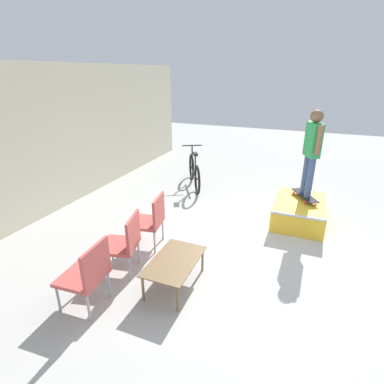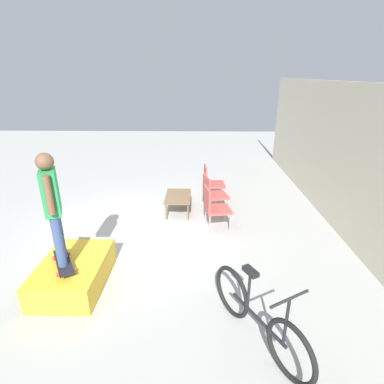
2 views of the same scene
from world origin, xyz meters
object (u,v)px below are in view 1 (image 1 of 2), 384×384
skate_ramp_box (299,211)px  person_skater (312,147)px  skateboard_on_ramp (305,196)px  coffee_table (175,263)px  patio_chair_left (88,273)px  patio_chair_center (125,241)px  bicycle (194,172)px  patio_chair_right (151,218)px

skate_ramp_box → person_skater: bearing=-22.7°
skateboard_on_ramp → coffee_table: 3.26m
patio_chair_left → patio_chair_center: 0.80m
skateboard_on_ramp → bicycle: bearing=40.8°
person_skater → patio_chair_center: size_ratio=1.80×
skate_ramp_box → coffee_table: 3.11m
skateboard_on_ramp → patio_chair_center: 3.70m
patio_chair_center → person_skater: bearing=125.8°
person_skater → bicycle: person_skater is taller
coffee_table → bicycle: (3.78, 1.21, 0.01)m
person_skater → patio_chair_left: (-3.65, 2.35, -0.98)m
skateboard_on_ramp → coffee_table: (-2.87, 1.54, -0.14)m
skate_ramp_box → coffee_table: size_ratio=1.44×
person_skater → patio_chair_center: person_skater is taller
patio_chair_right → bicycle: 3.01m
skateboard_on_ramp → patio_chair_center: size_ratio=0.82×
person_skater → patio_chair_center: bearing=117.9°
skate_ramp_box → patio_chair_left: (-3.51, 2.29, 0.30)m
person_skater → coffee_table: size_ratio=1.68×
coffee_table → patio_chair_right: 1.15m
skate_ramp_box → patio_chair_left: size_ratio=1.55×
skateboard_on_ramp → person_skater: bearing=149.0°
skate_ramp_box → skateboard_on_ramp: size_ratio=1.88×
coffee_table → patio_chair_center: patio_chair_center is taller
person_skater → patio_chair_left: size_ratio=1.80×
skate_ramp_box → skateboard_on_ramp: skateboard_on_ramp is taller
coffee_table → bicycle: size_ratio=0.62×
coffee_table → patio_chair_left: size_ratio=1.07×
skateboard_on_ramp → person_skater: 0.99m
patio_chair_right → person_skater: bearing=121.2°
skateboard_on_ramp → patio_chair_left: patio_chair_left is taller
person_skater → coffee_table: person_skater is taller
patio_chair_left → patio_chair_right: 1.58m
patio_chair_right → bicycle: size_ratio=0.58×
person_skater → bicycle: bearing=49.3°
person_skater → patio_chair_right: (-2.07, 2.36, -0.98)m
coffee_table → patio_chair_center: 0.83m
patio_chair_center → coffee_table: bearing=73.8°
patio_chair_center → bicycle: size_ratio=0.58×
skate_ramp_box → skateboard_on_ramp: bearing=-22.7°
coffee_table → patio_chair_right: size_ratio=1.07×
patio_chair_left → bicycle: bicycle is taller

